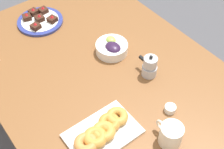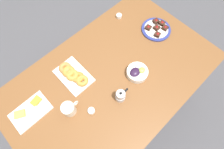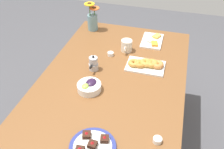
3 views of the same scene
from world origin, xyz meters
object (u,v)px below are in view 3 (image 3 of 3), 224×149
Objects in this scene: flower_vase at (93,21)px; jam_cup_berry at (111,54)px; moka_pot at (93,64)px; jam_cup_honey at (157,140)px; grape_bowl at (89,86)px; croissant_platter at (146,64)px; dining_table at (112,88)px; dessert_plate at (92,147)px; coffee_mug at (127,46)px; cheese_platter at (152,41)px.

jam_cup_berry is at bearing 36.61° from flower_vase.
jam_cup_berry is 0.40× the size of moka_pot.
moka_pot reaches higher than jam_cup_honey.
grape_bowl reaches higher than croissant_platter.
dining_table is 0.22m from moka_pot.
dining_table is 0.77m from flower_vase.
flower_vase is (-0.65, -0.37, 0.18)m from dining_table.
dessert_plate is 0.68m from moka_pot.
dining_table is 13.45× the size of moka_pot.
dining_table is 6.50× the size of dessert_plate.
jam_cup_berry is at bearing -170.28° from dessert_plate.
flower_vase is (-0.37, -0.27, 0.07)m from jam_cup_berry.
moka_pot is at bearing -114.49° from dining_table.
moka_pot is (-0.07, -0.16, 0.13)m from dining_table.
croissant_platter is (0.18, 0.19, -0.02)m from coffee_mug.
jam_cup_honey is at bearing 14.71° from croissant_platter.
croissant_platter is 5.83× the size of jam_cup_honey.
croissant_platter is at bearing -165.29° from jam_cup_honey.
flower_vase is 0.62m from moka_pot.
coffee_mug is 0.90m from jam_cup_honey.
flower_vase reaches higher than dessert_plate.
grape_bowl is 0.46m from dessert_plate.
coffee_mug is 0.50× the size of dessert_plate.
moka_pot reaches higher than grape_bowl.
flower_vase reaches higher than grape_bowl.
cheese_platter is 0.38m from croissant_platter.
moka_pot is at bearing -70.19° from croissant_platter.
croissant_platter is (-0.20, 0.20, 0.11)m from dining_table.
jam_cup_honey is at bearing 40.14° from dining_table.
cheese_platter is at bearing 136.24° from jam_cup_berry.
coffee_mug reaches higher than cheese_platter.
cheese_platter is at bearing 161.31° from dining_table.
moka_pot reaches higher than croissant_platter.
dining_table is 0.62m from cheese_platter.
dining_table is 0.22m from grape_bowl.
moka_pot is (0.21, -0.07, 0.03)m from jam_cup_berry.
jam_cup_honey is (0.65, 0.17, -0.01)m from croissant_platter.
cheese_platter is (-0.20, 0.18, -0.04)m from coffee_mug.
dining_table is 5.71× the size of croissant_platter.
dessert_plate is at bearing 18.42° from moka_pot.
jam_cup_honey is 0.86m from jam_cup_berry.
croissant_platter is (0.38, 0.01, 0.01)m from cheese_platter.
croissant_platter is at bearing 138.02° from grape_bowl.
coffee_mug is at bearing 150.83° from moka_pot.
grape_bowl is at bearing -37.19° from dining_table.
coffee_mug is at bearing 177.94° from dining_table.
grape_bowl is 0.64× the size of dessert_plate.
croissant_platter is 0.73m from flower_vase.
jam_cup_berry is (-0.43, 0.02, -0.01)m from grape_bowl.
coffee_mug is 0.36m from moka_pot.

